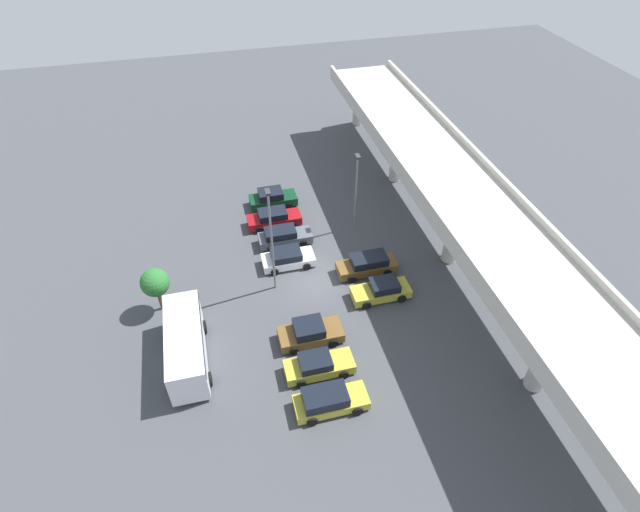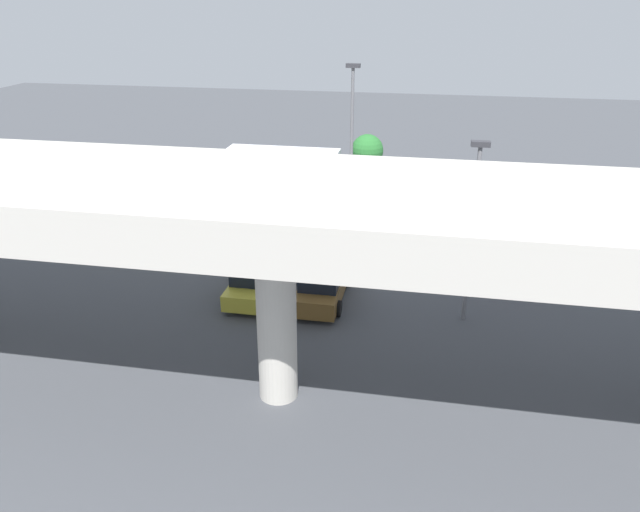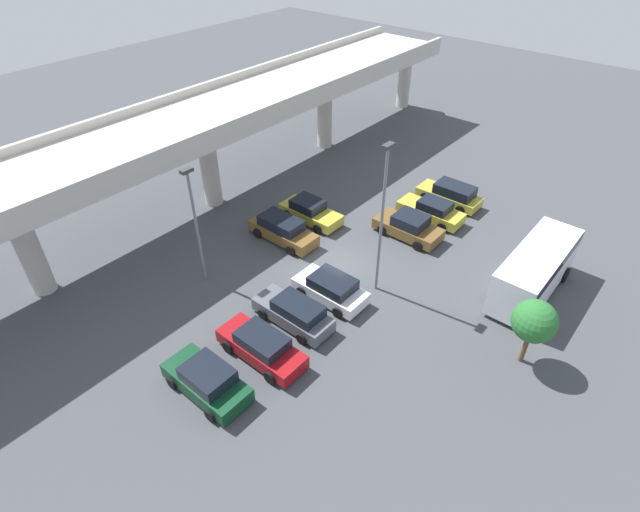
{
  "view_description": "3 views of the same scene",
  "coord_description": "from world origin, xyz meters",
  "px_view_note": "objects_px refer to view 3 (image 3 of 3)",
  "views": [
    {
      "loc": [
        27.84,
        -6.5,
        27.94
      ],
      "look_at": [
        -0.53,
        0.67,
        2.26
      ],
      "focal_mm": 28.0,
      "sensor_mm": 36.0,
      "label": 1
    },
    {
      "loc": [
        -4.58,
        28.51,
        12.46
      ],
      "look_at": [
        0.35,
        2.51,
        1.12
      ],
      "focal_mm": 35.0,
      "sensor_mm": 36.0,
      "label": 2
    },
    {
      "loc": [
        -19.38,
        -14.83,
        19.31
      ],
      "look_at": [
        -1.87,
        -0.11,
        1.87
      ],
      "focal_mm": 28.0,
      "sensor_mm": 36.0,
      "label": 3
    }
  ],
  "objects_px": {
    "parked_car_1": "(262,346)",
    "parked_car_6": "(409,226)",
    "parked_car_0": "(207,380)",
    "lamp_post_near_aisle": "(382,212)",
    "parked_car_7": "(431,211)",
    "parked_car_3": "(331,288)",
    "shuttle_bus": "(536,268)",
    "parked_car_2": "(294,313)",
    "parked_car_4": "(283,230)",
    "lamp_post_mid_lot": "(195,218)",
    "parked_car_8": "(451,194)",
    "parked_car_5": "(310,211)",
    "tree_front_left": "(534,321)"
  },
  "relations": [
    {
      "from": "parked_car_3",
      "to": "parked_car_8",
      "type": "bearing_deg",
      "value": -90.62
    },
    {
      "from": "parked_car_2",
      "to": "parked_car_7",
      "type": "distance_m",
      "value": 13.83
    },
    {
      "from": "parked_car_4",
      "to": "parked_car_3",
      "type": "bearing_deg",
      "value": -21.92
    },
    {
      "from": "parked_car_2",
      "to": "parked_car_1",
      "type": "bearing_deg",
      "value": 97.39
    },
    {
      "from": "parked_car_7",
      "to": "parked_car_4",
      "type": "bearing_deg",
      "value": 53.91
    },
    {
      "from": "parked_car_8",
      "to": "parked_car_7",
      "type": "bearing_deg",
      "value": 89.86
    },
    {
      "from": "parked_car_6",
      "to": "parked_car_7",
      "type": "height_order",
      "value": "parked_car_6"
    },
    {
      "from": "parked_car_7",
      "to": "parked_car_3",
      "type": "bearing_deg",
      "value": 89.25
    },
    {
      "from": "parked_car_3",
      "to": "parked_car_6",
      "type": "bearing_deg",
      "value": -90.2
    },
    {
      "from": "lamp_post_mid_lot",
      "to": "parked_car_7",
      "type": "bearing_deg",
      "value": -25.62
    },
    {
      "from": "parked_car_5",
      "to": "parked_car_8",
      "type": "xyz_separation_m",
      "value": [
        8.37,
        -6.42,
        0.05
      ]
    },
    {
      "from": "parked_car_3",
      "to": "lamp_post_near_aisle",
      "type": "xyz_separation_m",
      "value": [
        2.37,
        -1.48,
        4.55
      ]
    },
    {
      "from": "tree_front_left",
      "to": "shuttle_bus",
      "type": "bearing_deg",
      "value": 17.97
    },
    {
      "from": "parked_car_0",
      "to": "parked_car_6",
      "type": "height_order",
      "value": "parked_car_0"
    },
    {
      "from": "parked_car_6",
      "to": "parked_car_7",
      "type": "distance_m",
      "value": 2.82
    },
    {
      "from": "parked_car_1",
      "to": "parked_car_4",
      "type": "height_order",
      "value": "parked_car_4"
    },
    {
      "from": "parked_car_4",
      "to": "tree_front_left",
      "type": "bearing_deg",
      "value": 0.23
    },
    {
      "from": "shuttle_bus",
      "to": "tree_front_left",
      "type": "xyz_separation_m",
      "value": [
        -5.35,
        -1.74,
        0.97
      ]
    },
    {
      "from": "parked_car_3",
      "to": "lamp_post_near_aisle",
      "type": "distance_m",
      "value": 5.34
    },
    {
      "from": "lamp_post_near_aisle",
      "to": "tree_front_left",
      "type": "distance_m",
      "value": 9.1
    },
    {
      "from": "lamp_post_near_aisle",
      "to": "parked_car_8",
      "type": "bearing_deg",
      "value": 6.66
    },
    {
      "from": "parked_car_6",
      "to": "parked_car_4",
      "type": "bearing_deg",
      "value": 43.17
    },
    {
      "from": "parked_car_6",
      "to": "parked_car_7",
      "type": "relative_size",
      "value": 0.98
    },
    {
      "from": "parked_car_0",
      "to": "lamp_post_mid_lot",
      "type": "relative_size",
      "value": 0.6
    },
    {
      "from": "parked_car_6",
      "to": "lamp_post_mid_lot",
      "type": "relative_size",
      "value": 0.61
    },
    {
      "from": "shuttle_bus",
      "to": "lamp_post_near_aisle",
      "type": "height_order",
      "value": "lamp_post_near_aisle"
    },
    {
      "from": "parked_car_0",
      "to": "lamp_post_near_aisle",
      "type": "xyz_separation_m",
      "value": [
        11.13,
        -1.78,
        4.52
      ]
    },
    {
      "from": "parked_car_2",
      "to": "parked_car_4",
      "type": "xyz_separation_m",
      "value": [
        5.27,
        5.86,
        0.05
      ]
    },
    {
      "from": "parked_car_3",
      "to": "parked_car_6",
      "type": "relative_size",
      "value": 0.95
    },
    {
      "from": "parked_car_8",
      "to": "parked_car_6",
      "type": "bearing_deg",
      "value": 88.75
    },
    {
      "from": "parked_car_2",
      "to": "parked_car_8",
      "type": "height_order",
      "value": "parked_car_8"
    },
    {
      "from": "parked_car_1",
      "to": "shuttle_bus",
      "type": "bearing_deg",
      "value": -121.69
    },
    {
      "from": "parked_car_1",
      "to": "parked_car_6",
      "type": "relative_size",
      "value": 1.07
    },
    {
      "from": "parked_car_1",
      "to": "parked_car_2",
      "type": "distance_m",
      "value": 2.84
    },
    {
      "from": "parked_car_8",
      "to": "lamp_post_near_aisle",
      "type": "bearing_deg",
      "value": 96.66
    },
    {
      "from": "parked_car_7",
      "to": "parked_car_8",
      "type": "height_order",
      "value": "parked_car_8"
    },
    {
      "from": "parked_car_1",
      "to": "parked_car_6",
      "type": "distance_m",
      "value": 13.83
    },
    {
      "from": "parked_car_7",
      "to": "lamp_post_mid_lot",
      "type": "height_order",
      "value": "lamp_post_mid_lot"
    },
    {
      "from": "parked_car_5",
      "to": "parked_car_0",
      "type": "bearing_deg",
      "value": -67.12
    },
    {
      "from": "parked_car_7",
      "to": "tree_front_left",
      "type": "bearing_deg",
      "value": 139.85
    },
    {
      "from": "tree_front_left",
      "to": "parked_car_1",
      "type": "bearing_deg",
      "value": 128.98
    },
    {
      "from": "parked_car_2",
      "to": "parked_car_5",
      "type": "height_order",
      "value": "parked_car_2"
    },
    {
      "from": "parked_car_4",
      "to": "parked_car_6",
      "type": "bearing_deg",
      "value": 43.17
    },
    {
      "from": "parked_car_0",
      "to": "lamp_post_mid_lot",
      "type": "height_order",
      "value": "lamp_post_mid_lot"
    },
    {
      "from": "lamp_post_mid_lot",
      "to": "parked_car_2",
      "type": "bearing_deg",
      "value": -83.84
    },
    {
      "from": "shuttle_bus",
      "to": "tree_front_left",
      "type": "height_order",
      "value": "tree_front_left"
    },
    {
      "from": "parked_car_3",
      "to": "lamp_post_mid_lot",
      "type": "distance_m",
      "value": 8.51
    },
    {
      "from": "lamp_post_near_aisle",
      "to": "tree_front_left",
      "type": "xyz_separation_m",
      "value": [
        0.14,
        -8.73,
        -2.56
      ]
    },
    {
      "from": "parked_car_7",
      "to": "lamp_post_near_aisle",
      "type": "height_order",
      "value": "lamp_post_near_aisle"
    },
    {
      "from": "shuttle_bus",
      "to": "lamp_post_mid_lot",
      "type": "distance_m",
      "value": 19.26
    }
  ]
}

